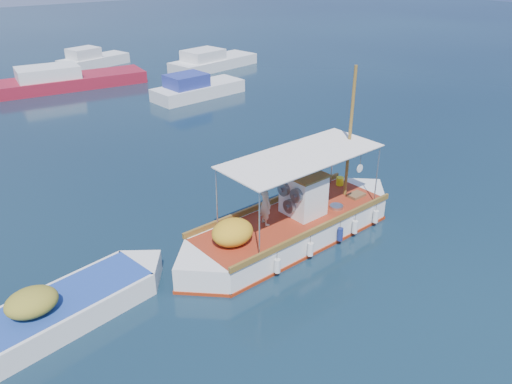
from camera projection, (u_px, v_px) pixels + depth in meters
ground at (274, 232)px, 17.29m from camera, size 160.00×160.00×0.00m
fishing_caique at (291, 227)px, 16.64m from camera, size 9.25×3.08×5.66m
dinghy at (64, 310)px, 13.10m from camera, size 6.13×2.65×1.53m
bg_boat_n at (67, 81)px, 34.45m from camera, size 10.03×3.55×1.80m
bg_boat_ne at (196, 90)px, 32.36m from camera, size 6.34×2.96×1.80m
bg_boat_e at (212, 62)px, 39.83m from camera, size 7.81×4.17×1.80m
bg_boat_far_n at (92, 61)px, 40.38m from camera, size 5.99×3.52×1.80m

